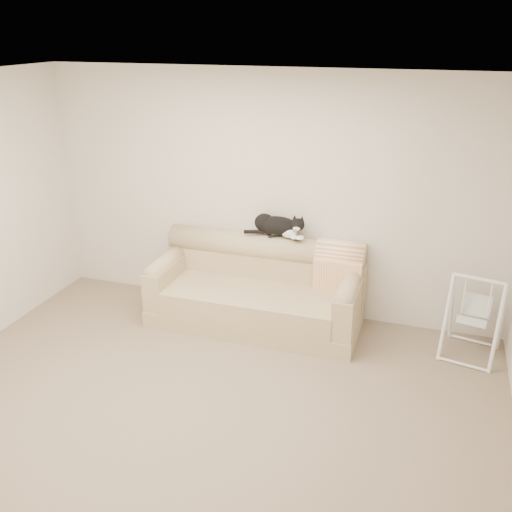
{
  "coord_description": "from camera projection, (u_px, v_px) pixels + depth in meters",
  "views": [
    {
      "loc": [
        1.67,
        -3.59,
        2.98
      ],
      "look_at": [
        0.08,
        1.27,
        0.9
      ],
      "focal_mm": 40.0,
      "sensor_mm": 36.0,
      "label": 1
    }
  ],
  "objects": [
    {
      "name": "ground_plane",
      "position": [
        200.0,
        408.0,
        4.77
      ],
      "size": [
        5.0,
        5.0,
        0.0
      ],
      "primitive_type": "plane",
      "color": "#716452",
      "rests_on": "ground"
    },
    {
      "name": "room_shell",
      "position": [
        192.0,
        237.0,
        4.19
      ],
      "size": [
        5.04,
        4.04,
        2.6
      ],
      "color": "beige",
      "rests_on": "ground"
    },
    {
      "name": "baby_swing",
      "position": [
        474.0,
        316.0,
        5.41
      ],
      "size": [
        0.59,
        0.62,
        0.82
      ],
      "color": "white",
      "rests_on": "ground"
    },
    {
      "name": "remote_a",
      "position": [
        276.0,
        235.0,
        6.03
      ],
      "size": [
        0.18,
        0.14,
        0.03
      ],
      "color": "black",
      "rests_on": "sofa"
    },
    {
      "name": "tuxedo_cat",
      "position": [
        278.0,
        226.0,
        5.99
      ],
      "size": [
        0.66,
        0.27,
        0.26
      ],
      "color": "black",
      "rests_on": "sofa"
    },
    {
      "name": "remote_b",
      "position": [
        294.0,
        238.0,
        5.95
      ],
      "size": [
        0.18,
        0.09,
        0.02
      ],
      "color": "black",
      "rests_on": "sofa"
    },
    {
      "name": "sofa",
      "position": [
        257.0,
        291.0,
        6.06
      ],
      "size": [
        2.2,
        0.93,
        0.9
      ],
      "color": "tan",
      "rests_on": "ground"
    },
    {
      "name": "throw_blanket",
      "position": [
        340.0,
        260.0,
        5.88
      ],
      "size": [
        0.5,
        0.38,
        0.58
      ],
      "color": "#E18548",
      "rests_on": "sofa"
    }
  ]
}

